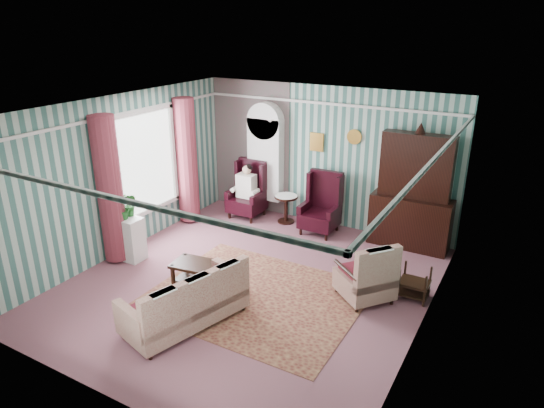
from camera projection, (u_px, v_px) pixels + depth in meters
The scene contains 17 objects.
floor at pixel (250, 284), 8.05m from camera, with size 6.00×6.00×0.00m, color #804A58.
room_shell at pixel (221, 160), 7.76m from camera, with size 5.53×6.02×2.91m.
bookcase at pixel (265, 165), 10.58m from camera, with size 0.80×0.28×2.24m, color silver.
dresser_hutch at pixel (413, 188), 8.97m from camera, with size 1.50×0.56×2.36m, color black.
wingback_left at pixel (246, 190), 10.55m from camera, with size 0.76×0.80×1.25m, color black.
wingback_right at pixel (320, 204), 9.75m from camera, with size 0.76×0.80×1.25m, color black.
seated_woman at pixel (247, 191), 10.57m from camera, with size 0.44×0.40×1.18m, color silver, non-canonical shape.
round_side_table at pixel (286, 209), 10.38m from camera, with size 0.50×0.50×0.60m, color black.
nest_table at pixel (414, 283), 7.56m from camera, with size 0.45×0.38×0.54m, color black.
plant_stand at pixel (128, 238), 8.77m from camera, with size 0.55×0.35×0.80m, color silver.
rug at pixel (256, 297), 7.67m from camera, with size 3.20×2.60×0.01m, color #45171A.
sofa at pixel (184, 293), 6.84m from camera, with size 1.81×1.06×0.99m, color #C5B499.
floral_armchair at pixel (365, 273), 7.49m from camera, with size 0.82×0.81×0.88m, color beige.
coffee_table at pixel (202, 276), 7.89m from camera, with size 0.97×0.50×0.41m, color black.
potted_plant_a at pixel (123, 209), 8.51m from camera, with size 0.35×0.31×0.39m, color #285019.
potted_plant_b at pixel (130, 205), 8.64m from camera, with size 0.23×0.19×0.43m, color #1A531B.
potted_plant_c at pixel (122, 206), 8.63m from camera, with size 0.23×0.23×0.40m, color #184C1C.
Camera 1 is at (3.78, -5.95, 4.13)m, focal length 32.00 mm.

